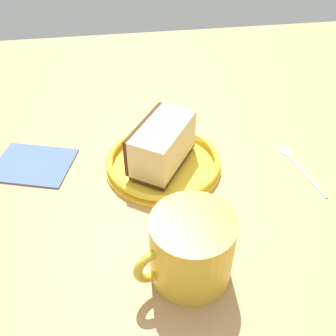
% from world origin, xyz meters
% --- Properties ---
extents(ground_plane, '(1.27, 1.27, 0.03)m').
position_xyz_m(ground_plane, '(0.00, 0.00, -0.02)').
color(ground_plane, tan).
extents(small_plate, '(0.19, 0.19, 0.02)m').
position_xyz_m(small_plate, '(-0.08, -0.02, 0.01)').
color(small_plate, yellow).
rests_on(small_plate, ground_plane).
extents(cake_slice, '(0.13, 0.12, 0.07)m').
position_xyz_m(cake_slice, '(-0.09, -0.03, 0.04)').
color(cake_slice, '#472814').
rests_on(cake_slice, small_plate).
extents(tea_mug, '(0.10, 0.12, 0.09)m').
position_xyz_m(tea_mug, '(0.12, -0.02, 0.05)').
color(tea_mug, gold).
rests_on(tea_mug, ground_plane).
extents(teaspoon, '(0.13, 0.03, 0.01)m').
position_xyz_m(teaspoon, '(-0.07, 0.19, 0.00)').
color(teaspoon, silver).
rests_on(teaspoon, ground_plane).
extents(folded_napkin, '(0.13, 0.14, 0.01)m').
position_xyz_m(folded_napkin, '(-0.12, -0.23, 0.00)').
color(folded_napkin, slate).
rests_on(folded_napkin, ground_plane).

